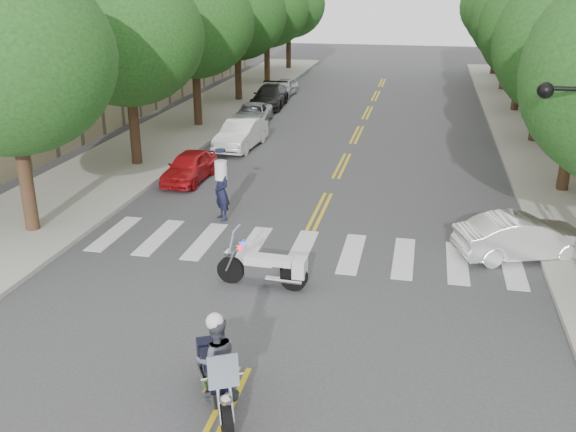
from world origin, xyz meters
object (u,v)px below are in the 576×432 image
(officer_standing, at_px, (222,192))
(convertible, at_px, (523,237))
(motorcycle_police, at_px, (216,365))
(motorcycle_parked, at_px, (270,268))

(officer_standing, bearing_deg, convertible, 38.77)
(officer_standing, bearing_deg, motorcycle_police, -27.18)
(motorcycle_parked, bearing_deg, officer_standing, 33.33)
(officer_standing, height_order, convertible, officer_standing)
(motorcycle_police, distance_m, motorcycle_parked, 5.18)
(motorcycle_police, height_order, officer_standing, motorcycle_police)
(motorcycle_police, relative_size, motorcycle_parked, 0.93)
(motorcycle_police, bearing_deg, officer_standing, -100.42)
(motorcycle_parked, xyz_separation_m, convertible, (6.85, 3.46, 0.08))
(motorcycle_police, distance_m, officer_standing, 10.26)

